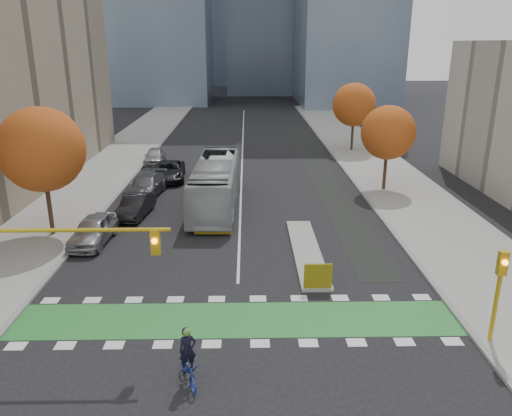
{
  "coord_description": "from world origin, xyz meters",
  "views": [
    {
      "loc": [
        0.5,
        -18.16,
        11.79
      ],
      "look_at": [
        1.0,
        8.36,
        3.0
      ],
      "focal_mm": 35.0,
      "sensor_mm": 36.0,
      "label": 1
    }
  ],
  "objects_px": {
    "bus": "(216,184)",
    "cyclist": "(188,365)",
    "parked_car_a": "(93,230)",
    "parked_car_d": "(169,171)",
    "tree_east_far": "(354,105)",
    "traffic_signal_east": "(499,283)",
    "tree_east_near": "(388,133)",
    "parked_car_c": "(146,186)",
    "parked_car_e": "(155,156)",
    "tree_west": "(42,150)",
    "hazard_board": "(318,276)",
    "traffic_signal_west": "(27,257)",
    "parked_car_b": "(135,206)"
  },
  "relations": [
    {
      "from": "parked_car_d",
      "to": "parked_car_c",
      "type": "bearing_deg",
      "value": -108.06
    },
    {
      "from": "tree_west",
      "to": "parked_car_e",
      "type": "distance_m",
      "value": 20.8
    },
    {
      "from": "parked_car_a",
      "to": "parked_car_d",
      "type": "distance_m",
      "value": 15.21
    },
    {
      "from": "tree_east_near",
      "to": "tree_east_far",
      "type": "relative_size",
      "value": 0.92
    },
    {
      "from": "bus",
      "to": "traffic_signal_west",
      "type": "bearing_deg",
      "value": -106.85
    },
    {
      "from": "traffic_signal_west",
      "to": "parked_car_c",
      "type": "distance_m",
      "value": 21.47
    },
    {
      "from": "cyclist",
      "to": "parked_car_b",
      "type": "bearing_deg",
      "value": 86.31
    },
    {
      "from": "tree_east_far",
      "to": "traffic_signal_east",
      "type": "bearing_deg",
      "value": -92.97
    },
    {
      "from": "tree_east_near",
      "to": "hazard_board",
      "type": "bearing_deg",
      "value": -114.2
    },
    {
      "from": "tree_west",
      "to": "parked_car_a",
      "type": "bearing_deg",
      "value": -23.2
    },
    {
      "from": "tree_east_near",
      "to": "parked_car_e",
      "type": "xyz_separation_m",
      "value": [
        -20.92,
        10.0,
        -4.05
      ]
    },
    {
      "from": "tree_east_near",
      "to": "cyclist",
      "type": "distance_m",
      "value": 28.62
    },
    {
      "from": "parked_car_a",
      "to": "parked_car_d",
      "type": "relative_size",
      "value": 0.85
    },
    {
      "from": "tree_east_far",
      "to": "parked_car_d",
      "type": "xyz_separation_m",
      "value": [
        -19.0,
        -12.29,
        -4.43
      ]
    },
    {
      "from": "traffic_signal_west",
      "to": "parked_car_a",
      "type": "height_order",
      "value": "traffic_signal_west"
    },
    {
      "from": "tree_east_near",
      "to": "traffic_signal_west",
      "type": "height_order",
      "value": "tree_east_near"
    },
    {
      "from": "parked_car_e",
      "to": "parked_car_b",
      "type": "bearing_deg",
      "value": -86.92
    },
    {
      "from": "tree_west",
      "to": "bus",
      "type": "height_order",
      "value": "tree_west"
    },
    {
      "from": "traffic_signal_east",
      "to": "parked_car_c",
      "type": "height_order",
      "value": "traffic_signal_east"
    },
    {
      "from": "bus",
      "to": "parked_car_a",
      "type": "bearing_deg",
      "value": -133.51
    },
    {
      "from": "hazard_board",
      "to": "cyclist",
      "type": "relative_size",
      "value": 0.62
    },
    {
      "from": "parked_car_b",
      "to": "parked_car_e",
      "type": "xyz_separation_m",
      "value": [
        -1.46,
        16.29,
        0.04
      ]
    },
    {
      "from": "cyclist",
      "to": "parked_car_e",
      "type": "bearing_deg",
      "value": 80.7
    },
    {
      "from": "hazard_board",
      "to": "parked_car_a",
      "type": "xyz_separation_m",
      "value": [
        -13.0,
        6.51,
        0.04
      ]
    },
    {
      "from": "bus",
      "to": "cyclist",
      "type": "bearing_deg",
      "value": -88.01
    },
    {
      "from": "hazard_board",
      "to": "tree_east_far",
      "type": "bearing_deg",
      "value": 75.88
    },
    {
      "from": "traffic_signal_east",
      "to": "parked_car_b",
      "type": "distance_m",
      "value": 24.28
    },
    {
      "from": "parked_car_d",
      "to": "parked_car_e",
      "type": "xyz_separation_m",
      "value": [
        -2.42,
        6.29,
        0.01
      ]
    },
    {
      "from": "parked_car_b",
      "to": "parked_car_d",
      "type": "height_order",
      "value": "parked_car_d"
    },
    {
      "from": "parked_car_c",
      "to": "tree_east_near",
      "type": "bearing_deg",
      "value": 10.52
    },
    {
      "from": "parked_car_d",
      "to": "parked_car_e",
      "type": "distance_m",
      "value": 6.73
    },
    {
      "from": "traffic_signal_west",
      "to": "parked_car_e",
      "type": "distance_m",
      "value": 32.69
    },
    {
      "from": "cyclist",
      "to": "tree_east_far",
      "type": "bearing_deg",
      "value": 49.8
    },
    {
      "from": "traffic_signal_east",
      "to": "tree_west",
      "type": "bearing_deg",
      "value": 150.93
    },
    {
      "from": "traffic_signal_west",
      "to": "parked_car_a",
      "type": "distance_m",
      "value": 11.72
    },
    {
      "from": "tree_east_near",
      "to": "parked_car_e",
      "type": "relative_size",
      "value": 1.48
    },
    {
      "from": "traffic_signal_west",
      "to": "bus",
      "type": "bearing_deg",
      "value": 71.71
    },
    {
      "from": "tree_west",
      "to": "cyclist",
      "type": "bearing_deg",
      "value": -55.08
    },
    {
      "from": "tree_east_far",
      "to": "tree_east_near",
      "type": "bearing_deg",
      "value": -91.79
    },
    {
      "from": "tree_east_far",
      "to": "parked_car_c",
      "type": "height_order",
      "value": "tree_east_far"
    },
    {
      "from": "bus",
      "to": "parked_car_e",
      "type": "distance_m",
      "value": 15.82
    },
    {
      "from": "cyclist",
      "to": "parked_car_d",
      "type": "height_order",
      "value": "cyclist"
    },
    {
      "from": "traffic_signal_west",
      "to": "cyclist",
      "type": "distance_m",
      "value": 7.45
    },
    {
      "from": "traffic_signal_east",
      "to": "cyclist",
      "type": "bearing_deg",
      "value": -169.25
    },
    {
      "from": "traffic_signal_west",
      "to": "parked_car_d",
      "type": "bearing_deg",
      "value": 86.88
    },
    {
      "from": "tree_west",
      "to": "parked_car_c",
      "type": "height_order",
      "value": "tree_west"
    },
    {
      "from": "tree_east_far",
      "to": "parked_car_c",
      "type": "xyz_separation_m",
      "value": [
        -20.17,
        -17.29,
        -4.4
      ]
    },
    {
      "from": "traffic_signal_west",
      "to": "parked_car_d",
      "type": "xyz_separation_m",
      "value": [
        1.43,
        26.23,
        -3.23
      ]
    },
    {
      "from": "cyclist",
      "to": "bus",
      "type": "distance_m",
      "value": 20.72
    },
    {
      "from": "parked_car_b",
      "to": "parked_car_d",
      "type": "relative_size",
      "value": 0.81
    }
  ]
}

